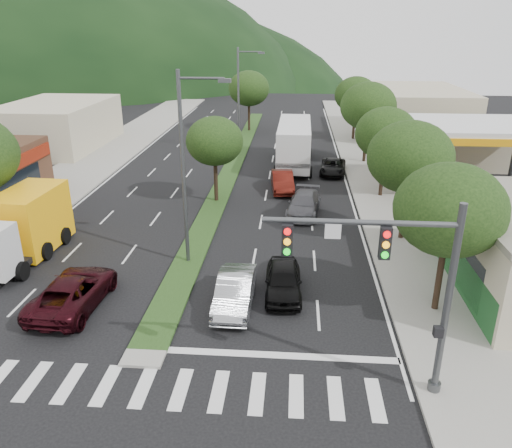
# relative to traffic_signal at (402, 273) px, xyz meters

# --- Properties ---
(ground) EXTENTS (160.00, 160.00, 0.00)m
(ground) POSITION_rel_traffic_signal_xyz_m (-9.03, 1.54, -4.65)
(ground) COLOR black
(ground) RESTS_ON ground
(sidewalk_right) EXTENTS (5.00, 90.00, 0.15)m
(sidewalk_right) POSITION_rel_traffic_signal_xyz_m (3.47, 26.54, -4.57)
(sidewalk_right) COLOR gray
(sidewalk_right) RESTS_ON ground
(sidewalk_left) EXTENTS (6.00, 90.00, 0.15)m
(sidewalk_left) POSITION_rel_traffic_signal_xyz_m (-22.03, 26.54, -4.57)
(sidewalk_left) COLOR gray
(sidewalk_left) RESTS_ON ground
(median) EXTENTS (1.60, 56.00, 0.12)m
(median) POSITION_rel_traffic_signal_xyz_m (-9.03, 29.54, -4.59)
(median) COLOR #1E3513
(median) RESTS_ON ground
(crosswalk) EXTENTS (19.00, 2.20, 0.01)m
(crosswalk) POSITION_rel_traffic_signal_xyz_m (-9.03, -0.46, -4.64)
(crosswalk) COLOR silver
(crosswalk) RESTS_ON ground
(traffic_signal) EXTENTS (6.12, 0.40, 7.00)m
(traffic_signal) POSITION_rel_traffic_signal_xyz_m (0.00, 0.00, 0.00)
(traffic_signal) COLOR #47494C
(traffic_signal) RESTS_ON ground
(gas_canopy) EXTENTS (12.20, 8.20, 5.25)m
(gas_canopy) POSITION_rel_traffic_signal_xyz_m (9.97, 23.54, 0.00)
(gas_canopy) COLOR silver
(gas_canopy) RESTS_ON ground
(bldg_left_far) EXTENTS (9.00, 14.00, 4.60)m
(bldg_left_far) POSITION_rel_traffic_signal_xyz_m (-28.03, 35.54, -2.35)
(bldg_left_far) COLOR #B5B090
(bldg_left_far) RESTS_ON ground
(bldg_right_far) EXTENTS (10.00, 16.00, 5.20)m
(bldg_right_far) POSITION_rel_traffic_signal_xyz_m (10.47, 45.54, -2.05)
(bldg_right_far) COLOR #B5B090
(bldg_right_far) RESTS_ON ground
(tree_r_a) EXTENTS (4.60, 4.60, 6.63)m
(tree_r_a) POSITION_rel_traffic_signal_xyz_m (2.97, 5.54, 0.17)
(tree_r_a) COLOR black
(tree_r_a) RESTS_ON sidewalk_right
(tree_r_b) EXTENTS (4.80, 4.80, 6.94)m
(tree_r_b) POSITION_rel_traffic_signal_xyz_m (2.97, 13.54, 0.39)
(tree_r_b) COLOR black
(tree_r_b) RESTS_ON sidewalk_right
(tree_r_c) EXTENTS (4.40, 4.40, 6.48)m
(tree_r_c) POSITION_rel_traffic_signal_xyz_m (2.97, 21.54, 0.10)
(tree_r_c) COLOR black
(tree_r_c) RESTS_ON sidewalk_right
(tree_r_d) EXTENTS (5.00, 5.00, 7.17)m
(tree_r_d) POSITION_rel_traffic_signal_xyz_m (2.97, 31.54, 0.54)
(tree_r_d) COLOR black
(tree_r_d) RESTS_ON sidewalk_right
(tree_r_e) EXTENTS (4.60, 4.60, 6.71)m
(tree_r_e) POSITION_rel_traffic_signal_xyz_m (2.97, 41.54, 0.25)
(tree_r_e) COLOR black
(tree_r_e) RESTS_ON sidewalk_right
(tree_med_near) EXTENTS (4.00, 4.00, 6.02)m
(tree_med_near) POSITION_rel_traffic_signal_xyz_m (-9.03, 19.54, -0.22)
(tree_med_near) COLOR black
(tree_med_near) RESTS_ON median
(tree_med_far) EXTENTS (4.80, 4.80, 6.94)m
(tree_med_far) POSITION_rel_traffic_signal_xyz_m (-9.03, 45.54, 0.36)
(tree_med_far) COLOR black
(tree_med_far) RESTS_ON median
(streetlight_near) EXTENTS (2.60, 0.25, 10.00)m
(streetlight_near) POSITION_rel_traffic_signal_xyz_m (-8.82, 9.54, 0.94)
(streetlight_near) COLOR #47494C
(streetlight_near) RESTS_ON ground
(streetlight_mid) EXTENTS (2.60, 0.25, 10.00)m
(streetlight_mid) POSITION_rel_traffic_signal_xyz_m (-8.82, 34.54, 0.94)
(streetlight_mid) COLOR #47494C
(streetlight_mid) RESTS_ON ground
(sedan_silver) EXTENTS (1.65, 4.55, 1.49)m
(sedan_silver) POSITION_rel_traffic_signal_xyz_m (-5.98, 5.28, -3.90)
(sedan_silver) COLOR #9B9DA2
(sedan_silver) RESTS_ON ground
(suv_maroon) EXTENTS (2.76, 5.56, 1.51)m
(suv_maroon) POSITION_rel_traffic_signal_xyz_m (-13.24, 4.69, -3.89)
(suv_maroon) COLOR black
(suv_maroon) RESTS_ON ground
(car_queue_a) EXTENTS (1.84, 4.27, 1.44)m
(car_queue_a) POSITION_rel_traffic_signal_xyz_m (-3.83, 6.52, -3.93)
(car_queue_a) COLOR black
(car_queue_a) RESTS_ON ground
(car_queue_b) EXTENTS (2.61, 5.08, 1.41)m
(car_queue_b) POSITION_rel_traffic_signal_xyz_m (-2.75, 17.50, -3.94)
(car_queue_b) COLOR #504F55
(car_queue_b) RESTS_ON ground
(car_queue_c) EXTENTS (2.01, 4.64, 1.49)m
(car_queue_c) POSITION_rel_traffic_signal_xyz_m (-4.34, 22.50, -3.90)
(car_queue_c) COLOR #4A120C
(car_queue_c) RESTS_ON ground
(car_queue_d) EXTENTS (2.55, 4.67, 1.24)m
(car_queue_d) POSITION_rel_traffic_signal_xyz_m (-0.16, 27.50, -4.02)
(car_queue_d) COLOR black
(car_queue_d) RESTS_ON ground
(box_truck) EXTENTS (3.04, 7.26, 3.53)m
(box_truck) POSITION_rel_traffic_signal_xyz_m (-18.03, 9.67, -2.98)
(box_truck) COLOR silver
(box_truck) RESTS_ON ground
(motorhome) EXTENTS (3.28, 10.08, 3.85)m
(motorhome) POSITION_rel_traffic_signal_xyz_m (-3.53, 29.90, -2.59)
(motorhome) COLOR silver
(motorhome) RESTS_ON ground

